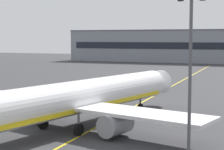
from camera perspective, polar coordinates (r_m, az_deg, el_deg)
taxiway_centreline at (r=61.61m, az=4.21°, el=-4.12°), size 3.71×179.97×0.01m
airliner_foreground at (r=43.65m, az=-5.95°, el=-3.60°), size 32.22×40.96×11.65m
apron_lamp_post at (r=33.16m, az=11.36°, el=0.10°), size 2.24×0.90×13.73m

